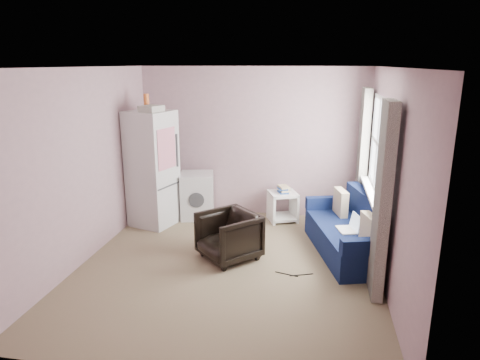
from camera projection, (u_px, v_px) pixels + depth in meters
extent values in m
cube|color=#7D6C51|center=(228.00, 267.00, 5.55)|extent=(3.80, 4.20, 0.02)
cube|color=silver|center=(227.00, 66.00, 4.89)|extent=(3.80, 4.20, 0.02)
cube|color=#A9858E|center=(252.00, 142.00, 7.22)|extent=(3.80, 0.02, 2.50)
cube|color=#A9858E|center=(172.00, 241.00, 3.22)|extent=(3.80, 0.02, 2.50)
cube|color=#A9858E|center=(83.00, 167.00, 5.54)|extent=(0.02, 4.20, 2.50)
cube|color=#A9858E|center=(390.00, 180.00, 4.90)|extent=(0.02, 4.20, 2.50)
cube|color=white|center=(382.00, 147.00, 5.51)|extent=(0.01, 1.60, 1.20)
imported|color=black|center=(229.00, 234.00, 5.68)|extent=(0.94, 0.94, 0.71)
cube|color=silver|center=(152.00, 169.00, 6.79)|extent=(0.79, 0.79, 1.84)
cube|color=#383A3D|center=(170.00, 186.00, 6.72)|extent=(0.18, 0.57, 0.02)
cube|color=#383A3D|center=(177.00, 150.00, 6.77)|extent=(0.03, 0.04, 0.53)
cube|color=silver|center=(167.00, 149.00, 6.53)|extent=(0.14, 0.42, 0.63)
cylinder|color=orange|center=(146.00, 102.00, 6.60)|extent=(0.11, 0.11, 0.25)
cube|color=#A7A69D|center=(151.00, 109.00, 6.39)|extent=(0.35, 0.38, 0.09)
cube|color=silver|center=(197.00, 195.00, 7.23)|extent=(0.64, 0.64, 0.77)
cube|color=#383A3D|center=(197.00, 175.00, 7.12)|extent=(0.60, 0.58, 0.05)
cylinder|color=#383A3D|center=(196.00, 200.00, 6.96)|extent=(0.25, 0.07, 0.25)
cube|color=white|center=(283.00, 194.00, 7.05)|extent=(0.57, 0.57, 0.04)
cube|color=white|center=(282.00, 217.00, 7.15)|extent=(0.57, 0.57, 0.04)
cube|color=white|center=(271.00, 207.00, 7.07)|extent=(0.19, 0.42, 0.49)
cube|color=white|center=(294.00, 206.00, 7.14)|extent=(0.19, 0.42, 0.49)
cube|color=#22468E|center=(283.00, 192.00, 7.04)|extent=(0.21, 0.25, 0.03)
cube|color=beige|center=(284.00, 190.00, 7.03)|extent=(0.23, 0.26, 0.03)
cube|color=#22468E|center=(282.00, 188.00, 7.03)|extent=(0.20, 0.25, 0.03)
cube|color=beige|center=(284.00, 187.00, 7.01)|extent=(0.23, 0.26, 0.03)
cube|color=#111F4D|center=(348.00, 241.00, 5.88)|extent=(1.22, 1.84, 0.38)
cube|color=#111F4D|center=(373.00, 213.00, 5.80)|extent=(0.62, 1.67, 0.41)
cube|color=#111F4D|center=(374.00, 246.00, 5.02)|extent=(0.80, 0.34, 0.19)
cube|color=#111F4D|center=(332.00, 202.00, 6.59)|extent=(0.80, 0.34, 0.19)
cube|color=beige|center=(369.00, 230.00, 5.26)|extent=(0.21, 0.39, 0.38)
cube|color=beige|center=(341.00, 202.00, 6.31)|extent=(0.21, 0.39, 0.38)
cube|color=white|center=(346.00, 230.00, 5.73)|extent=(0.29, 0.36, 0.02)
cube|color=silver|center=(355.00, 222.00, 5.71)|extent=(0.14, 0.31, 0.20)
cube|color=white|center=(372.00, 194.00, 5.68)|extent=(0.14, 1.70, 0.04)
cube|color=white|center=(376.00, 192.00, 5.67)|extent=(0.02, 1.68, 0.05)
cube|color=white|center=(380.00, 147.00, 5.51)|extent=(0.02, 1.68, 0.05)
cube|color=white|center=(384.00, 100.00, 5.35)|extent=(0.02, 1.68, 0.05)
cube|color=white|center=(390.00, 161.00, 4.75)|extent=(0.02, 0.05, 1.20)
cube|color=white|center=(383.00, 151.00, 5.26)|extent=(0.02, 0.05, 1.20)
cube|color=white|center=(377.00, 143.00, 5.76)|extent=(0.02, 0.05, 1.20)
cube|color=white|center=(373.00, 137.00, 6.27)|extent=(0.02, 0.05, 1.20)
cube|color=beige|center=(382.00, 202.00, 4.60)|extent=(0.12, 0.46, 2.18)
cube|color=beige|center=(362.00, 159.00, 6.66)|extent=(0.12, 0.46, 2.18)
cylinder|color=black|center=(301.00, 275.00, 5.31)|extent=(0.29, 0.12, 0.01)
cylinder|color=black|center=(287.00, 274.00, 5.32)|extent=(0.30, 0.09, 0.01)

